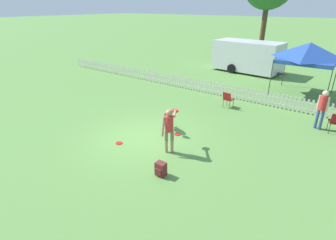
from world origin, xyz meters
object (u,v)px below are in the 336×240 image
at_px(leaping_dog, 167,116).
at_px(equipment_trailer, 247,56).
at_px(folding_chair_center, 228,98).
at_px(backpack_on_grass, 161,169).
at_px(frisbee_near_dog, 119,143).
at_px(frisbee_near_handler, 177,134).
at_px(handler_person, 169,126).
at_px(canopy_tent_secondary, 309,52).
at_px(spectator_standing, 322,106).

relative_size(leaping_dog, equipment_trailer, 0.17).
xyz_separation_m(leaping_dog, folding_chair_center, (0.89, 3.84, -0.11)).
bearing_deg(folding_chair_center, backpack_on_grass, 104.60).
xyz_separation_m(frisbee_near_dog, equipment_trailer, (-0.53, 13.88, 1.20)).
bearing_deg(frisbee_near_dog, frisbee_near_handler, 54.78).
distance_m(handler_person, backpack_on_grass, 1.63).
bearing_deg(folding_chair_center, leaping_dog, 84.15).
relative_size(frisbee_near_handler, equipment_trailer, 0.04).
bearing_deg(backpack_on_grass, leaping_dog, 123.10).
height_order(backpack_on_grass, canopy_tent_secondary, canopy_tent_secondary).
distance_m(folding_chair_center, canopy_tent_secondary, 5.43).
height_order(leaping_dog, frisbee_near_handler, leaping_dog).
bearing_deg(leaping_dog, backpack_on_grass, 84.32).
relative_size(frisbee_near_handler, backpack_on_grass, 0.57).
bearing_deg(canopy_tent_secondary, handler_person, -103.31).
relative_size(leaping_dog, canopy_tent_secondary, 0.33).
xyz_separation_m(handler_person, backpack_on_grass, (0.62, -1.29, -0.78)).
xyz_separation_m(canopy_tent_secondary, spectator_standing, (1.58, -4.46, -1.38)).
bearing_deg(frisbee_near_handler, leaping_dog, 168.04).
bearing_deg(spectator_standing, backpack_on_grass, 78.09).
distance_m(frisbee_near_handler, folding_chair_center, 4.00).
relative_size(handler_person, canopy_tent_secondary, 0.55).
relative_size(handler_person, frisbee_near_dog, 6.42).
height_order(frisbee_near_dog, folding_chair_center, folding_chair_center).
height_order(backpack_on_grass, equipment_trailer, equipment_trailer).
xyz_separation_m(canopy_tent_secondary, equipment_trailer, (-4.66, 3.60, -1.17)).
xyz_separation_m(handler_person, equipment_trailer, (-2.38, 13.23, 0.21)).
relative_size(leaping_dog, backpack_on_grass, 2.22).
height_order(leaping_dog, equipment_trailer, equipment_trailer).
relative_size(leaping_dog, spectator_standing, 0.58).
height_order(frisbee_near_dog, backpack_on_grass, backpack_on_grass).
bearing_deg(canopy_tent_secondary, frisbee_near_dog, -111.89).
bearing_deg(handler_person, leaping_dog, 90.27).
relative_size(frisbee_near_dog, backpack_on_grass, 0.57).
relative_size(handler_person, leaping_dog, 1.66).
relative_size(frisbee_near_handler, frisbee_near_dog, 1.00).
xyz_separation_m(backpack_on_grass, spectator_standing, (3.24, 6.45, 0.79)).
height_order(leaping_dog, spectator_standing, spectator_standing).
height_order(handler_person, leaping_dog, handler_person).
distance_m(frisbee_near_handler, backpack_on_grass, 2.78).
bearing_deg(folding_chair_center, equipment_trailer, -67.67).
distance_m(spectator_standing, equipment_trailer, 10.20).
bearing_deg(spectator_standing, frisbee_near_handler, 56.61).
xyz_separation_m(folding_chair_center, equipment_trailer, (-2.16, 8.02, 0.73)).
xyz_separation_m(leaping_dog, frisbee_near_dog, (-0.74, -2.02, -0.58)).
relative_size(handler_person, folding_chair_center, 2.00).
bearing_deg(leaping_dog, folding_chair_center, -141.88).
distance_m(handler_person, folding_chair_center, 5.24).
xyz_separation_m(leaping_dog, canopy_tent_secondary, (3.39, 8.26, 1.79)).
bearing_deg(folding_chair_center, handler_person, 99.64).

